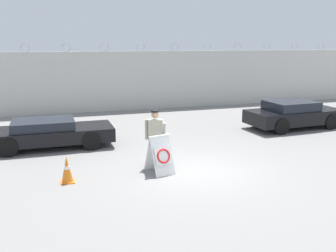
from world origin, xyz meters
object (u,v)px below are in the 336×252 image
object	(u,v)px
parked_car_front_coupe	(49,133)
traffic_cone_near	(67,170)
barricade_sign	(160,154)
security_guard	(155,135)
parked_car_far_side	(293,114)

from	to	relation	value
parked_car_front_coupe	traffic_cone_near	bearing A→B (deg)	-83.48
barricade_sign	security_guard	distance (m)	0.81
parked_car_front_coupe	parked_car_far_side	distance (m)	10.75
parked_car_front_coupe	barricade_sign	bearing A→B (deg)	-51.26
barricade_sign	parked_car_far_side	world-z (taller)	parked_car_far_side
security_guard	traffic_cone_near	distance (m)	2.91
barricade_sign	traffic_cone_near	bearing A→B (deg)	165.39
security_guard	parked_car_far_side	bearing A→B (deg)	36.37
security_guard	parked_car_far_side	world-z (taller)	security_guard
traffic_cone_near	parked_car_front_coupe	bearing A→B (deg)	96.32
parked_car_front_coupe	parked_car_far_side	world-z (taller)	parked_car_far_side
security_guard	parked_car_front_coupe	world-z (taller)	security_guard
security_guard	parked_car_far_side	distance (m)	8.26
barricade_sign	parked_car_far_side	size ratio (longest dim) A/B	0.26
barricade_sign	parked_car_front_coupe	xyz separation A→B (m)	(-3.17, 3.98, -0.01)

